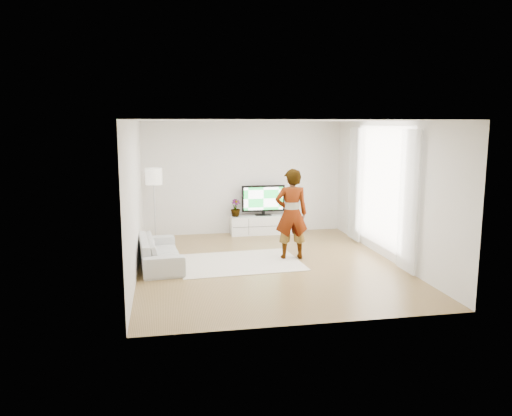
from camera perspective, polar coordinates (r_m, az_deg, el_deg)
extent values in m
plane|color=olive|center=(9.89, 1.37, -6.49)|extent=(6.00, 6.00, 0.00)
plane|color=white|center=(9.50, 1.44, 9.96)|extent=(6.00, 6.00, 0.00)
cube|color=silver|center=(9.41, -13.67, 1.13)|extent=(0.02, 6.00, 2.80)
cube|color=silver|center=(10.39, 15.03, 1.86)|extent=(0.02, 6.00, 2.80)
cube|color=silver|center=(12.52, -1.41, 3.47)|extent=(5.00, 0.02, 2.80)
cube|color=silver|center=(6.73, 6.65, -1.99)|extent=(5.00, 0.02, 2.80)
cube|color=white|center=(10.65, 14.26, 2.35)|extent=(0.01, 2.60, 2.50)
cube|color=white|center=(9.47, 17.05, 0.73)|extent=(0.04, 0.70, 2.60)
cube|color=white|center=(11.81, 11.27, 2.67)|extent=(0.04, 0.70, 2.60)
cube|color=white|center=(12.55, 0.86, -1.90)|extent=(1.67, 0.47, 0.47)
cube|color=black|center=(12.33, 1.07, -2.12)|extent=(1.62, 0.00, 0.01)
cube|color=black|center=(12.25, -0.84, -2.19)|extent=(0.01, 0.00, 0.41)
cube|color=black|center=(12.41, 2.96, -2.05)|extent=(0.01, 0.00, 0.41)
cube|color=black|center=(12.54, 0.83, -0.78)|extent=(0.39, 0.21, 0.02)
cube|color=black|center=(12.53, 0.84, -0.57)|extent=(0.08, 0.05, 0.08)
cube|color=black|center=(12.47, 0.84, 1.10)|extent=(1.09, 0.06, 0.66)
cube|color=green|center=(12.43, 0.87, 1.08)|extent=(0.99, 0.01, 0.56)
cube|color=white|center=(12.65, 4.10, -0.20)|extent=(0.08, 0.18, 0.24)
cube|color=#4CB2FF|center=(12.56, 4.21, -0.17)|extent=(0.01, 0.00, 0.13)
imported|color=#3F7238|center=(12.35, -2.36, 0.01)|extent=(0.29, 0.29, 0.43)
cube|color=beige|center=(10.03, -1.92, -6.23)|extent=(2.50, 1.87, 0.01)
imported|color=#334772|center=(10.16, 4.07, -0.66)|extent=(0.69, 0.48, 1.84)
imported|color=beige|center=(9.95, -10.91, -4.89)|extent=(0.92, 1.98, 0.56)
cylinder|color=silver|center=(12.02, -11.37, -3.71)|extent=(0.30, 0.30, 0.02)
cylinder|color=silver|center=(11.88, -11.48, -0.53)|extent=(0.04, 0.04, 1.34)
cylinder|color=white|center=(11.76, -11.62, 3.57)|extent=(0.38, 0.38, 0.37)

